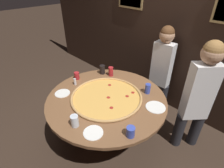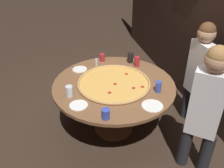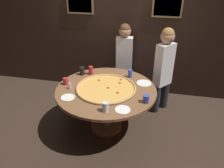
# 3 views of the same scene
# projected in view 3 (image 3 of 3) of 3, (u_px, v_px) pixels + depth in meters

# --- Properties ---
(ground_plane) EXTENTS (24.00, 24.00, 0.00)m
(ground_plane) POSITION_uv_depth(u_px,v_px,m) (107.00, 127.00, 3.65)
(ground_plane) COLOR #38281E
(back_wall) EXTENTS (6.40, 0.08, 2.60)m
(back_wall) POSITION_uv_depth(u_px,v_px,m) (122.00, 28.00, 4.18)
(back_wall) COLOR black
(back_wall) RESTS_ON ground_plane
(dining_table) EXTENTS (1.52, 1.52, 0.74)m
(dining_table) POSITION_uv_depth(u_px,v_px,m) (106.00, 96.00, 3.35)
(dining_table) COLOR brown
(dining_table) RESTS_ON ground_plane
(giant_pizza) EXTENTS (0.91, 0.91, 0.03)m
(giant_pizza) POSITION_uv_depth(u_px,v_px,m) (106.00, 88.00, 3.28)
(giant_pizza) COLOR #E5A84C
(giant_pizza) RESTS_ON dining_table
(drink_cup_front_edge) EXTENTS (0.08, 0.08, 0.13)m
(drink_cup_front_edge) POSITION_uv_depth(u_px,v_px,m) (106.00, 107.00, 2.75)
(drink_cup_front_edge) COLOR silver
(drink_cup_front_edge) RESTS_ON dining_table
(drink_cup_near_left) EXTENTS (0.07, 0.07, 0.13)m
(drink_cup_near_left) POSITION_uv_depth(u_px,v_px,m) (130.00, 73.00, 3.59)
(drink_cup_near_left) COLOR #384CB7
(drink_cup_near_left) RESTS_ON dining_table
(drink_cup_near_right) EXTENTS (0.07, 0.07, 0.11)m
(drink_cup_near_right) POSITION_uv_depth(u_px,v_px,m) (66.00, 81.00, 3.38)
(drink_cup_near_right) COLOR #B22328
(drink_cup_near_right) RESTS_ON dining_table
(drink_cup_far_right) EXTENTS (0.07, 0.07, 0.14)m
(drink_cup_far_right) POSITION_uv_depth(u_px,v_px,m) (91.00, 70.00, 3.69)
(drink_cup_far_right) COLOR #B22328
(drink_cup_far_right) RESTS_ON dining_table
(drink_cup_beside_pizza) EXTENTS (0.09, 0.09, 0.11)m
(drink_cup_beside_pizza) POSITION_uv_depth(u_px,v_px,m) (146.00, 99.00, 2.94)
(drink_cup_beside_pizza) COLOR #384CB7
(drink_cup_beside_pizza) RESTS_ON dining_table
(drink_cup_far_left) EXTENTS (0.08, 0.08, 0.14)m
(drink_cup_far_left) POSITION_uv_depth(u_px,v_px,m) (82.00, 71.00, 3.67)
(drink_cup_far_left) COLOR black
(drink_cup_far_left) RESTS_ON dining_table
(white_plate_beside_cup) EXTENTS (0.20, 0.20, 0.01)m
(white_plate_beside_cup) POSITION_uv_depth(u_px,v_px,m) (68.00, 97.00, 3.07)
(white_plate_beside_cup) COLOR white
(white_plate_beside_cup) RESTS_ON dining_table
(white_plate_near_front) EXTENTS (0.20, 0.20, 0.01)m
(white_plate_near_front) POSITION_uv_depth(u_px,v_px,m) (123.00, 110.00, 2.81)
(white_plate_near_front) COLOR white
(white_plate_near_front) RESTS_ON dining_table
(white_plate_left_side) EXTENTS (0.23, 0.23, 0.01)m
(white_plate_left_side) POSITION_uv_depth(u_px,v_px,m) (144.00, 83.00, 3.43)
(white_plate_left_side) COLOR white
(white_plate_left_side) RESTS_ON dining_table
(condiment_shaker) EXTENTS (0.04, 0.04, 0.10)m
(condiment_shaker) POSITION_uv_depth(u_px,v_px,m) (70.00, 86.00, 3.27)
(condiment_shaker) COLOR silver
(condiment_shaker) RESTS_ON dining_table
(diner_side_left) EXTENTS (0.37, 0.22, 1.46)m
(diner_side_left) POSITION_uv_depth(u_px,v_px,m) (124.00, 57.00, 4.18)
(diner_side_left) COLOR #232328
(diner_side_left) RESTS_ON ground_plane
(diner_far_left) EXTENTS (0.35, 0.38, 1.52)m
(diner_far_left) POSITION_uv_depth(u_px,v_px,m) (164.00, 66.00, 3.70)
(diner_far_left) COLOR #232328
(diner_far_left) RESTS_ON ground_plane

